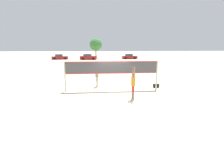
% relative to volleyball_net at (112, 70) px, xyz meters
% --- Properties ---
extents(ground_plane, '(200.00, 200.00, 0.00)m').
position_rel_volleyball_net_xyz_m(ground_plane, '(0.00, 0.00, -1.67)').
color(ground_plane, beige).
extents(volleyball_net, '(7.40, 0.11, 2.33)m').
position_rel_volleyball_net_xyz_m(volleyball_net, '(0.00, 0.00, 0.00)').
color(volleyball_net, beige).
rests_on(volleyball_net, ground_plane).
extents(player_spiker, '(0.28, 0.71, 2.19)m').
position_rel_volleyball_net_xyz_m(player_spiker, '(1.24, -2.08, -0.51)').
color(player_spiker, '#8C664C').
rests_on(player_spiker, ground_plane).
extents(player_blocker, '(0.28, 0.70, 2.07)m').
position_rel_volleyball_net_xyz_m(player_blocker, '(-1.21, 1.24, -0.58)').
color(player_blocker, tan).
rests_on(player_blocker, ground_plane).
extents(volleyball, '(0.23, 0.23, 0.23)m').
position_rel_volleyball_net_xyz_m(volleyball, '(0.87, -2.69, -1.55)').
color(volleyball, white).
rests_on(volleyball, ground_plane).
extents(gear_bag, '(0.47, 0.25, 0.31)m').
position_rel_volleyball_net_xyz_m(gear_bag, '(3.84, 0.49, -1.51)').
color(gear_bag, black).
rests_on(gear_bag, ground_plane).
extents(parked_car_near, '(4.51, 2.60, 1.38)m').
position_rel_volleyball_net_xyz_m(parked_car_near, '(-11.76, 30.37, -1.05)').
color(parked_car_near, maroon).
rests_on(parked_car_near, ground_plane).
extents(parked_car_mid, '(4.28, 2.08, 1.41)m').
position_rel_volleyball_net_xyz_m(parked_car_mid, '(7.44, 30.33, -1.04)').
color(parked_car_mid, maroon).
rests_on(parked_car_mid, ground_plane).
extents(parked_car_far, '(4.52, 2.30, 1.48)m').
position_rel_volleyball_net_xyz_m(parked_car_far, '(-3.95, 29.10, -1.01)').
color(parked_car_far, maroon).
rests_on(parked_car_far, ground_plane).
extents(tree_left_cluster, '(3.75, 3.75, 5.93)m').
position_rel_volleyball_net_xyz_m(tree_left_cluster, '(-2.03, 35.20, 2.37)').
color(tree_left_cluster, brown).
rests_on(tree_left_cluster, ground_plane).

